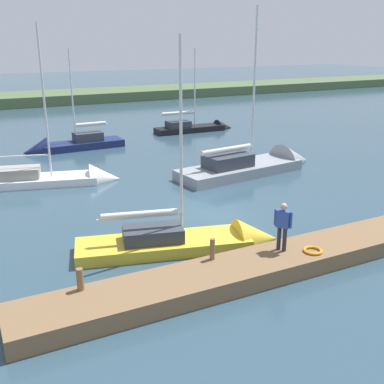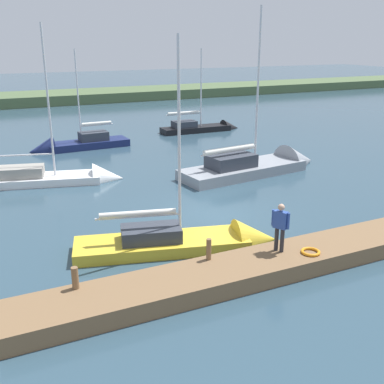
% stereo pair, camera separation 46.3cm
% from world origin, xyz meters
% --- Properties ---
extents(ground_plane, '(200.00, 200.00, 0.00)m').
position_xyz_m(ground_plane, '(0.00, 0.00, 0.00)').
color(ground_plane, '#2D4756').
extents(far_shoreline, '(180.00, 8.00, 2.40)m').
position_xyz_m(far_shoreline, '(0.00, -42.94, 0.00)').
color(far_shoreline, '#4C603D').
rests_on(far_shoreline, ground_plane).
extents(dock_pier, '(18.99, 1.95, 0.59)m').
position_xyz_m(dock_pier, '(0.00, 5.67, 0.30)').
color(dock_pier, brown).
rests_on(dock_pier, ground_plane).
extents(mooring_post_near, '(0.20, 0.20, 0.68)m').
position_xyz_m(mooring_post_near, '(7.22, 4.99, 0.93)').
color(mooring_post_near, brown).
rests_on(mooring_post_near, dock_pier).
extents(mooring_post_far, '(0.17, 0.17, 0.73)m').
position_xyz_m(mooring_post_far, '(2.85, 4.99, 0.96)').
color(mooring_post_far, brown).
rests_on(mooring_post_far, dock_pier).
extents(life_ring_buoy, '(0.66, 0.66, 0.10)m').
position_xyz_m(life_ring_buoy, '(-0.50, 6.06, 0.64)').
color(life_ring_buoy, orange).
rests_on(life_ring_buoy, dock_pier).
extents(sailboat_mid_channel, '(9.66, 3.62, 10.36)m').
position_xyz_m(sailboat_mid_channel, '(-6.13, -5.08, 0.23)').
color(sailboat_mid_channel, gray).
rests_on(sailboat_mid_channel, ground_plane).
extents(sailboat_far_right, '(8.20, 3.75, 9.20)m').
position_xyz_m(sailboat_far_right, '(5.41, -7.93, 0.15)').
color(sailboat_far_right, white).
rests_on(sailboat_far_right, ground_plane).
extents(sailboat_inner_slip, '(7.15, 1.77, 7.61)m').
position_xyz_m(sailboat_inner_slip, '(-8.59, -17.96, 0.14)').
color(sailboat_inner_slip, black).
rests_on(sailboat_inner_slip, ground_plane).
extents(sailboat_outer_mooring, '(7.13, 2.15, 7.75)m').
position_xyz_m(sailboat_outer_mooring, '(3.09, -15.79, 0.20)').
color(sailboat_outer_mooring, navy).
rests_on(sailboat_outer_mooring, ground_plane).
extents(sailboat_behind_pier, '(7.91, 3.67, 8.54)m').
position_xyz_m(sailboat_behind_pier, '(2.35, 2.80, 0.15)').
color(sailboat_behind_pier, gold).
rests_on(sailboat_behind_pier, ground_plane).
extents(person_on_dock, '(0.42, 0.58, 1.71)m').
position_xyz_m(person_on_dock, '(0.38, 5.45, 1.58)').
color(person_on_dock, '#28282D').
rests_on(person_on_dock, dock_pier).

